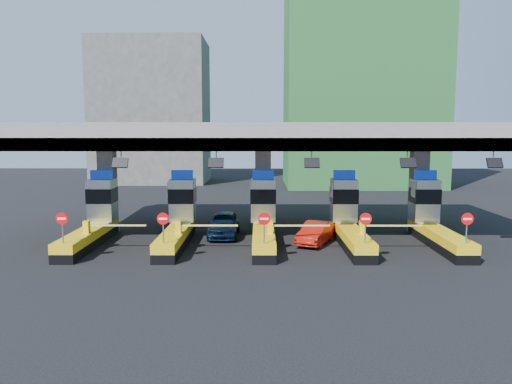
{
  "coord_description": "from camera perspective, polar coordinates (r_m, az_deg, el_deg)",
  "views": [
    {
      "loc": [
        -0.28,
        -28.85,
        6.52
      ],
      "look_at": [
        -0.43,
        0.0,
        3.02
      ],
      "focal_mm": 35.0,
      "sensor_mm": 36.0,
      "label": 1
    }
  ],
  "objects": [
    {
      "name": "toll_lane_right",
      "position": [
        30.04,
        10.44,
        -3.01
      ],
      "size": [
        4.43,
        8.0,
        4.16
      ],
      "color": "black",
      "rests_on": "ground"
    },
    {
      "name": "toll_lane_left",
      "position": [
        29.95,
        -8.78,
        -3.01
      ],
      "size": [
        4.43,
        8.0,
        4.16
      ],
      "color": "black",
      "rests_on": "ground"
    },
    {
      "name": "ground",
      "position": [
        29.57,
        0.84,
        -5.81
      ],
      "size": [
        120.0,
        120.0,
        0.0
      ],
      "primitive_type": "plane",
      "color": "black",
      "rests_on": "ground"
    },
    {
      "name": "van",
      "position": [
        31.29,
        -3.7,
        -3.67
      ],
      "size": [
        1.89,
        4.58,
        1.55
      ],
      "primitive_type": "imported",
      "rotation": [
        0.0,
        0.0,
        -0.01
      ],
      "color": "black",
      "rests_on": "ground"
    },
    {
      "name": "red_car",
      "position": [
        29.45,
        6.85,
        -4.66
      ],
      "size": [
        2.78,
        4.06,
        1.27
      ],
      "primitive_type": "imported",
      "rotation": [
        0.0,
        0.0,
        -0.42
      ],
      "color": "red",
      "rests_on": "ground"
    },
    {
      "name": "bg_building_concrete",
      "position": [
        66.33,
        -11.78,
        8.92
      ],
      "size": [
        14.0,
        10.0,
        18.0
      ],
      "primitive_type": "cube",
      "color": "#4C4C49",
      "rests_on": "ground"
    },
    {
      "name": "toll_lane_far_left",
      "position": [
        31.13,
        -17.92,
        -2.89
      ],
      "size": [
        4.43,
        8.0,
        4.16
      ],
      "color": "black",
      "rests_on": "ground"
    },
    {
      "name": "toll_lane_far_right",
      "position": [
        31.31,
        19.49,
        -2.9
      ],
      "size": [
        4.43,
        8.0,
        4.16
      ],
      "color": "black",
      "rests_on": "ground"
    },
    {
      "name": "toll_canopy",
      "position": [
        31.72,
        0.81,
        6.22
      ],
      "size": [
        28.0,
        12.09,
        7.0
      ],
      "color": "slate",
      "rests_on": "ground"
    },
    {
      "name": "bg_building_scaffold",
      "position": [
        62.52,
        11.97,
        13.65
      ],
      "size": [
        18.0,
        12.0,
        28.0
      ],
      "primitive_type": "cube",
      "color": "#1E5926",
      "rests_on": "ground"
    },
    {
      "name": "toll_lane_center",
      "position": [
        29.57,
        0.84,
        -3.05
      ],
      "size": [
        4.43,
        8.0,
        4.16
      ],
      "color": "black",
      "rests_on": "ground"
    }
  ]
}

